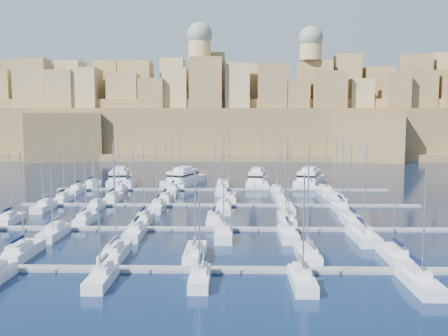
{
  "coord_description": "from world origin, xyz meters",
  "views": [
    {
      "loc": [
        3.16,
        -93.49,
        19.09
      ],
      "look_at": [
        1.13,
        6.0,
        8.52
      ],
      "focal_mm": 40.0,
      "sensor_mm": 36.0,
      "label": 1
    }
  ],
  "objects_px": {
    "sailboat_4": "(308,254)",
    "sailboat_2": "(115,253)",
    "motor_yacht_a": "(120,178)",
    "motor_yacht_d": "(309,179)",
    "motor_yacht_b": "(184,178)",
    "motor_yacht_c": "(257,179)"
  },
  "relations": [
    {
      "from": "motor_yacht_d",
      "to": "motor_yacht_c",
      "type": "bearing_deg",
      "value": -172.37
    },
    {
      "from": "sailboat_2",
      "to": "motor_yacht_b",
      "type": "bearing_deg",
      "value": 88.34
    },
    {
      "from": "motor_yacht_c",
      "to": "motor_yacht_d",
      "type": "distance_m",
      "value": 14.54
    },
    {
      "from": "motor_yacht_b",
      "to": "motor_yacht_c",
      "type": "relative_size",
      "value": 1.29
    },
    {
      "from": "motor_yacht_a",
      "to": "sailboat_2",
      "type": "bearing_deg",
      "value": -77.57
    },
    {
      "from": "sailboat_2",
      "to": "motor_yacht_d",
      "type": "bearing_deg",
      "value": 62.79
    },
    {
      "from": "motor_yacht_b",
      "to": "motor_yacht_d",
      "type": "relative_size",
      "value": 1.01
    },
    {
      "from": "sailboat_2",
      "to": "motor_yacht_b",
      "type": "xyz_separation_m",
      "value": [
        2.07,
        71.25,
        0.99
      ]
    },
    {
      "from": "motor_yacht_a",
      "to": "motor_yacht_d",
      "type": "distance_m",
      "value": 52.19
    },
    {
      "from": "sailboat_4",
      "to": "motor_yacht_a",
      "type": "bearing_deg",
      "value": 120.24
    },
    {
      "from": "sailboat_4",
      "to": "motor_yacht_b",
      "type": "distance_m",
      "value": 75.13
    },
    {
      "from": "sailboat_4",
      "to": "motor_yacht_d",
      "type": "bearing_deg",
      "value": 81.32
    },
    {
      "from": "motor_yacht_a",
      "to": "motor_yacht_d",
      "type": "bearing_deg",
      "value": 0.39
    },
    {
      "from": "motor_yacht_a",
      "to": "motor_yacht_b",
      "type": "height_order",
      "value": "same"
    },
    {
      "from": "sailboat_4",
      "to": "motor_yacht_d",
      "type": "height_order",
      "value": "sailboat_4"
    },
    {
      "from": "sailboat_4",
      "to": "sailboat_2",
      "type": "bearing_deg",
      "value": 179.87
    },
    {
      "from": "motor_yacht_c",
      "to": "motor_yacht_b",
      "type": "bearing_deg",
      "value": 174.26
    },
    {
      "from": "sailboat_4",
      "to": "motor_yacht_b",
      "type": "xyz_separation_m",
      "value": [
        -23.64,
        71.3,
        0.98
      ]
    },
    {
      "from": "sailboat_4",
      "to": "motor_yacht_a",
      "type": "xyz_separation_m",
      "value": [
        -41.31,
        70.86,
        0.98
      ]
    },
    {
      "from": "motor_yacht_b",
      "to": "motor_yacht_c",
      "type": "bearing_deg",
      "value": -5.74
    },
    {
      "from": "motor_yacht_a",
      "to": "motor_yacht_d",
      "type": "xyz_separation_m",
      "value": [
        52.18,
        0.35,
        -0.0
      ]
    },
    {
      "from": "motor_yacht_c",
      "to": "sailboat_2",
      "type": "bearing_deg",
      "value": -107.76
    }
  ]
}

